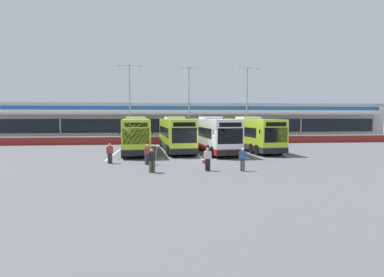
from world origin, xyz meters
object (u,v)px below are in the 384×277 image
coach_bus_right_centre (251,134)px  coach_bus_centre (213,135)px  coach_bus_left_centre (176,134)px  lamp_post_centre (189,99)px  pedestrian_with_handbag (207,159)px  pedestrian_child (110,153)px  lamp_post_west (130,98)px  lamp_post_east (247,99)px  coach_bus_leftmost (136,135)px  pedestrian_near_bin (147,154)px  pedestrian_in_dark_coat (152,160)px  pedestrian_approaching_bus (243,159)px

coach_bus_right_centre → coach_bus_centre: bearing=-167.6°
coach_bus_left_centre → lamp_post_centre: size_ratio=1.12×
pedestrian_with_handbag → pedestrian_child: bearing=151.8°
pedestrian_child → lamp_post_west: (-0.31, 17.95, 5.42)m
pedestrian_child → lamp_post_east: (16.61, 18.46, 5.42)m
coach_bus_centre → lamp_post_east: (7.00, 11.14, 4.50)m
pedestrian_with_handbag → lamp_post_west: 23.81m
lamp_post_west → lamp_post_centre: size_ratio=1.00×
coach_bus_leftmost → coach_bus_right_centre: 12.79m
pedestrian_near_bin → lamp_post_west: size_ratio=0.15×
coach_bus_right_centre → lamp_post_west: (-14.48, 9.63, 4.50)m
pedestrian_near_bin → lamp_post_centre: (5.04, 19.87, 5.42)m
lamp_post_centre → coach_bus_centre: bearing=-82.5°
coach_bus_leftmost → lamp_post_centre: (6.70, 11.10, 4.50)m
coach_bus_right_centre → lamp_post_west: 17.96m
pedestrian_in_dark_coat → pedestrian_child: (-3.51, 4.23, 0.00)m
lamp_post_east → pedestrian_near_bin: bearing=-125.0°
coach_bus_left_centre → coach_bus_centre: (3.96, -1.18, 0.00)m
coach_bus_left_centre → lamp_post_centre: bearing=76.9°
pedestrian_approaching_bus → lamp_post_east: bearing=73.2°
pedestrian_near_bin → coach_bus_left_centre: bearing=74.5°
coach_bus_centre → pedestrian_approaching_bus: size_ratio=7.61×
pedestrian_approaching_bus → coach_bus_left_centre: bearing=107.7°
coach_bus_left_centre → pedestrian_with_handbag: (1.68, -12.44, -0.93)m
pedestrian_near_bin → lamp_post_east: (13.57, 19.38, 5.42)m
coach_bus_leftmost → lamp_post_east: lamp_post_east is taller
pedestrian_near_bin → coach_bus_centre: bearing=51.4°
coach_bus_leftmost → coach_bus_left_centre: size_ratio=1.00×
pedestrian_near_bin → lamp_post_centre: lamp_post_centre is taller
pedestrian_with_handbag → coach_bus_right_centre: bearing=60.9°
pedestrian_in_dark_coat → pedestrian_approaching_bus: bearing=-0.7°
coach_bus_centre → pedestrian_approaching_bus: bearing=-89.4°
coach_bus_centre → pedestrian_child: 12.12m
pedestrian_with_handbag → lamp_post_east: lamp_post_east is taller
pedestrian_approaching_bus → coach_bus_centre: bearing=90.6°
pedestrian_with_handbag → lamp_post_centre: lamp_post_centre is taller
coach_bus_leftmost → coach_bus_centre: size_ratio=1.00×
pedestrian_in_dark_coat → pedestrian_child: same height
coach_bus_centre → lamp_post_centre: bearing=97.5°
coach_bus_leftmost → pedestrian_near_bin: coach_bus_leftmost is taller
coach_bus_leftmost → pedestrian_near_bin: (1.66, -8.77, -0.91)m
coach_bus_centre → pedestrian_near_bin: bearing=-128.6°
coach_bus_left_centre → lamp_post_west: 12.05m
coach_bus_leftmost → pedestrian_approaching_bus: bearing=-55.5°
pedestrian_in_dark_coat → coach_bus_left_centre: bearing=80.4°
pedestrian_approaching_bus → lamp_post_centre: lamp_post_centre is taller
pedestrian_approaching_bus → pedestrian_near_bin: bearing=153.1°
coach_bus_centre → lamp_post_west: (-9.93, 10.63, 4.50)m
pedestrian_approaching_bus → coach_bus_leftmost: bearing=124.5°
coach_bus_centre → lamp_post_west: bearing=133.0°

